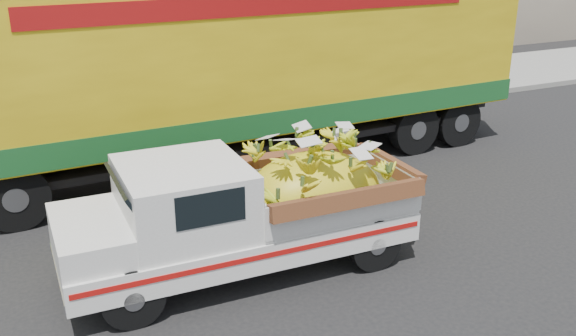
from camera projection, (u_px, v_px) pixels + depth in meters
name	position (u px, v px, depth m)	size (l,w,h in m)	color
ground	(346.00, 237.00, 10.15)	(100.00, 100.00, 0.00)	black
curb	(215.00, 129.00, 15.35)	(60.00, 0.25, 0.15)	gray
sidewalk	(189.00, 108.00, 17.12)	(60.00, 4.00, 0.14)	gray
pickup_truck	(264.00, 206.00, 9.01)	(4.90, 1.87, 1.71)	black
semi_trailer	(245.00, 63.00, 12.50)	(12.03, 2.97, 3.80)	black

